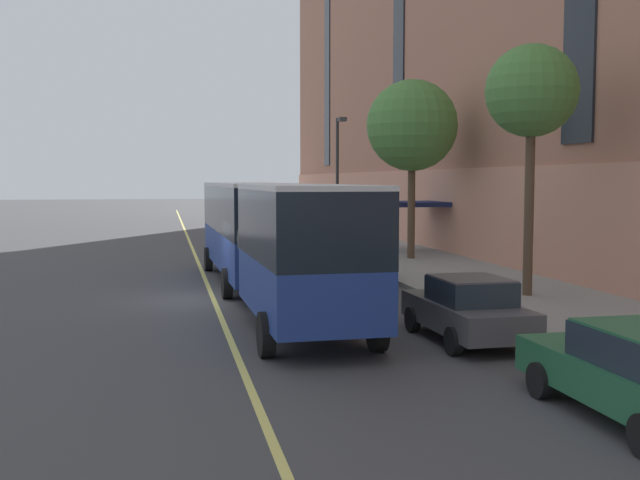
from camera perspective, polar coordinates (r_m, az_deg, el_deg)
name	(u,v)px	position (r m, az deg, el deg)	size (l,w,h in m)	color
ground_plane	(212,299)	(24.46, -8.21, -4.48)	(260.00, 260.00, 0.00)	#424244
sidewalk	(463,277)	(29.62, 10.83, -2.79)	(5.97, 160.00, 0.15)	gray
city_bus	(266,232)	(24.31, -4.17, 0.61)	(3.17, 19.17, 3.73)	navy
parked_car_darkgray_0	(468,309)	(18.17, 11.18, -5.18)	(2.04, 4.28, 1.56)	#4C4C51
parked_car_black_1	(270,225)	(50.70, -3.81, 1.13)	(2.02, 4.27, 1.56)	black
parked_car_red_2	(308,241)	(37.48, -0.91, -0.08)	(2.12, 4.30, 1.56)	#B21E19
parked_car_green_4	(638,374)	(12.99, 23.05, -9.38)	(1.92, 4.78, 1.56)	#23603D
parked_car_green_6	(354,260)	(28.50, 2.64, -1.56)	(1.95, 4.70, 1.56)	#23603D
parked_car_navy_7	(288,231)	(44.48, -2.45, 0.66)	(1.94, 4.75, 1.56)	navy
street_tree_mid_block	(532,93)	(24.87, 15.82, 10.71)	(2.92, 2.92, 7.95)	brown
street_tree_far_uptown	(412,126)	(35.51, 7.03, 8.61)	(4.25, 4.25, 8.35)	brown
street_lamp	(338,169)	(39.26, 1.41, 5.40)	(0.36, 1.48, 6.92)	#2D2D30
lane_centerline	(208,286)	(27.42, -8.53, -3.49)	(0.16, 140.00, 0.01)	#E0D66B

